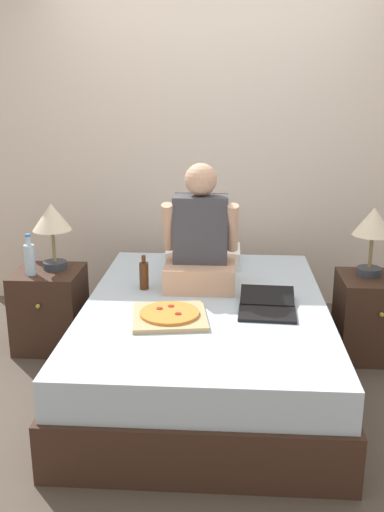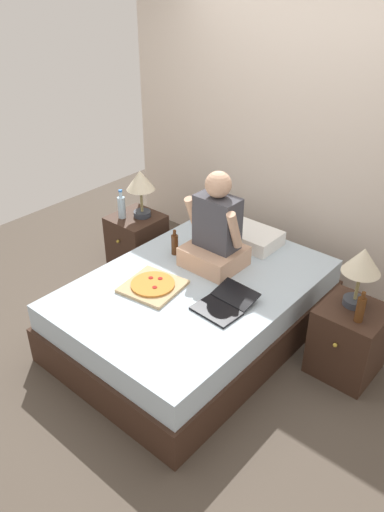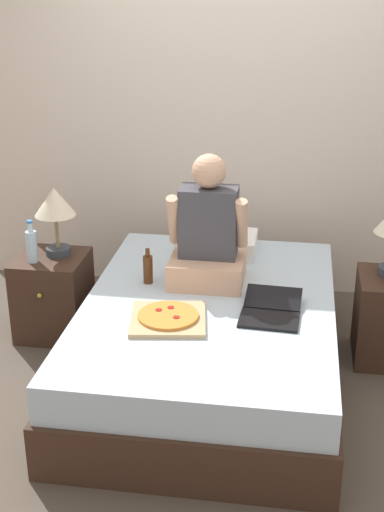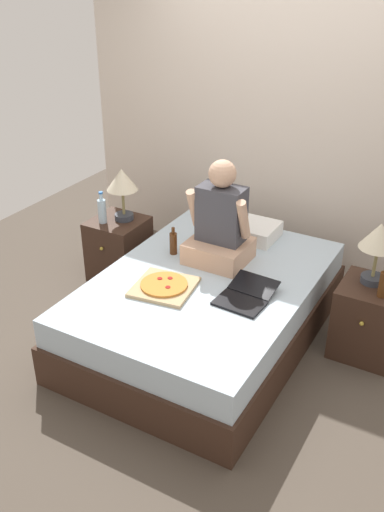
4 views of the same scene
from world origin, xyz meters
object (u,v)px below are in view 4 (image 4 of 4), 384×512
object	(u,v)px
nightstand_right	(368,320)
pizza_box	(164,286)
person_seated	(220,225)
lamp_on_left_nightstand	(122,183)
water_bottle	(102,210)
beer_bottle_on_bed	(173,243)
nightstand_left	(119,249)
bed	(206,308)
beer_bottle	(383,284)
lamp_on_right_nightstand	(379,240)
laptop	(244,297)

from	to	relation	value
nightstand_right	pizza_box	size ratio (longest dim) A/B	1.21
person_seated	pizza_box	size ratio (longest dim) A/B	1.72
lamp_on_left_nightstand	water_bottle	distance (m)	0.28
person_seated	beer_bottle_on_bed	world-z (taller)	person_seated
nightstand_right	water_bottle	bearing A→B (deg)	-177.71
beer_bottle_on_bed	nightstand_left	bearing A→B (deg)	163.06
bed	beer_bottle	size ratio (longest dim) A/B	9.05
nightstand_right	person_seated	size ratio (longest dim) A/B	0.70
nightstand_left	beer_bottle	distance (m)	2.27
beer_bottle_on_bed	water_bottle	bearing A→B (deg)	171.15
nightstand_right	lamp_on_right_nightstand	world-z (taller)	lamp_on_right_nightstand
water_bottle	pizza_box	xyz separation A→B (m)	(0.98, -0.59, -0.13)
beer_bottle	water_bottle	bearing A→B (deg)	179.75
lamp_on_left_nightstand	laptop	distance (m)	1.56
nightstand_right	pizza_box	world-z (taller)	pizza_box
pizza_box	person_seated	bearing A→B (deg)	76.01
pizza_box	bed	bearing A→B (deg)	55.43
person_seated	beer_bottle_on_bed	distance (m)	0.41
lamp_on_right_nightstand	beer_bottle	world-z (taller)	lamp_on_right_nightstand
laptop	nightstand_right	bearing A→B (deg)	36.25
lamp_on_left_nightstand	laptop	xyz separation A→B (m)	(1.40, -0.58, -0.34)
bed	nightstand_left	size ratio (longest dim) A/B	3.81
water_bottle	person_seated	xyz separation A→B (m)	(1.12, -0.03, 0.14)
beer_bottle_on_bed	person_seated	bearing A→B (deg)	14.67
nightstand_left	pizza_box	xyz separation A→B (m)	(0.90, -0.68, 0.25)
water_bottle	laptop	distance (m)	1.59
bed	water_bottle	xyz separation A→B (m)	(-1.16, 0.32, 0.41)
bed	beer_bottle	world-z (taller)	beer_bottle
laptop	beer_bottle	bearing A→B (deg)	28.53
nightstand_left	lamp_on_left_nightstand	bearing A→B (deg)	51.37
water_bottle	pizza_box	bearing A→B (deg)	-31.14
lamp_on_left_nightstand	beer_bottle_on_bed	world-z (taller)	lamp_on_left_nightstand
nightstand_right	beer_bottle_on_bed	size ratio (longest dim) A/B	2.48
pizza_box	water_bottle	bearing A→B (deg)	148.86
person_seated	beer_bottle_on_bed	xyz separation A→B (m)	(-0.35, -0.09, -0.20)
person_seated	laptop	size ratio (longest dim) A/B	1.81
water_bottle	nightstand_left	bearing A→B (deg)	48.35
lamp_on_left_nightstand	bed	bearing A→B (deg)	-23.78
nightstand_left	pizza_box	size ratio (longest dim) A/B	1.21
nightstand_right	pizza_box	xyz separation A→B (m)	(-1.27, -0.68, 0.25)
nightstand_left	beer_bottle_on_bed	bearing A→B (deg)	-16.94
laptop	pizza_box	xyz separation A→B (m)	(-0.54, -0.15, -0.00)
laptop	nightstand_left	bearing A→B (deg)	159.65
lamp_on_right_nightstand	pizza_box	xyz separation A→B (m)	(-1.24, -0.73, -0.35)
beer_bottle	person_seated	size ratio (longest dim) A/B	0.29
nightstand_right	lamp_on_right_nightstand	distance (m)	0.60
beer_bottle_on_bed	laptop	bearing A→B (deg)	-23.35
water_bottle	person_seated	bearing A→B (deg)	-1.43
lamp_on_left_nightstand	lamp_on_right_nightstand	size ratio (longest dim) A/B	1.00
bed	person_seated	xyz separation A→B (m)	(-0.05, 0.29, 0.55)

